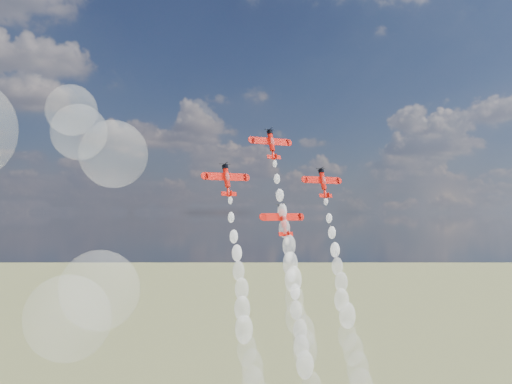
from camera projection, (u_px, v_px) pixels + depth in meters
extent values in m
cylinder|color=red|center=(271.00, 142.00, 148.36)|extent=(1.26, 2.47, 4.83)
cylinder|color=black|center=(270.00, 132.00, 149.02)|extent=(1.44, 1.62, 1.25)
cube|color=red|center=(270.00, 141.00, 148.69)|extent=(10.95, 0.67, 1.78)
cube|color=white|center=(260.00, 141.00, 147.26)|extent=(4.31, 0.16, 0.48)
cube|color=white|center=(280.00, 142.00, 150.29)|extent=(4.31, 0.16, 0.48)
cube|color=red|center=(274.00, 157.00, 147.18)|extent=(3.95, 0.37, 0.98)
cube|color=red|center=(275.00, 157.00, 146.58)|extent=(0.13, 1.78, 1.53)
ellipsoid|color=silver|center=(272.00, 141.00, 147.93)|extent=(0.99, 1.45, 2.38)
cone|color=red|center=(273.00, 154.00, 147.44)|extent=(1.26, 1.84, 2.59)
cylinder|color=red|center=(226.00, 177.00, 138.66)|extent=(1.26, 2.47, 4.83)
cylinder|color=black|center=(225.00, 167.00, 139.32)|extent=(1.44, 1.62, 1.25)
cube|color=red|center=(226.00, 177.00, 138.99)|extent=(10.95, 0.67, 1.78)
cube|color=white|center=(214.00, 176.00, 137.56)|extent=(4.31, 0.16, 0.48)
cube|color=white|center=(237.00, 177.00, 140.59)|extent=(4.31, 0.16, 0.48)
cube|color=red|center=(229.00, 194.00, 137.48)|extent=(3.95, 0.37, 0.98)
cube|color=red|center=(230.00, 194.00, 136.88)|extent=(0.13, 1.78, 1.53)
ellipsoid|color=silver|center=(228.00, 177.00, 138.23)|extent=(0.99, 1.45, 2.38)
cone|color=red|center=(228.00, 191.00, 137.74)|extent=(1.26, 1.84, 2.59)
cylinder|color=red|center=(323.00, 181.00, 152.89)|extent=(1.26, 2.47, 4.83)
cylinder|color=black|center=(321.00, 171.00, 153.56)|extent=(1.44, 1.62, 1.25)
cube|color=red|center=(322.00, 180.00, 153.22)|extent=(10.95, 0.67, 1.78)
cube|color=white|center=(312.00, 180.00, 151.80)|extent=(4.31, 0.16, 0.48)
cube|color=white|center=(331.00, 181.00, 154.82)|extent=(4.31, 0.16, 0.48)
cube|color=red|center=(326.00, 196.00, 151.72)|extent=(3.95, 0.37, 0.98)
cube|color=red|center=(327.00, 196.00, 151.12)|extent=(0.13, 1.78, 1.53)
ellipsoid|color=silver|center=(324.00, 180.00, 152.47)|extent=(0.99, 1.45, 2.38)
cone|color=red|center=(325.00, 193.00, 151.98)|extent=(1.26, 1.84, 2.59)
cylinder|color=red|center=(283.00, 218.00, 143.20)|extent=(1.26, 2.47, 4.83)
cylinder|color=black|center=(281.00, 208.00, 143.86)|extent=(1.44, 1.62, 1.25)
cube|color=red|center=(282.00, 217.00, 143.53)|extent=(10.95, 0.67, 1.78)
cube|color=white|center=(271.00, 217.00, 142.10)|extent=(4.31, 0.16, 0.48)
cube|color=white|center=(292.00, 217.00, 145.13)|extent=(4.31, 0.16, 0.48)
cube|color=red|center=(286.00, 234.00, 142.02)|extent=(3.95, 0.37, 0.98)
cube|color=red|center=(287.00, 234.00, 141.42)|extent=(0.13, 1.78, 1.53)
ellipsoid|color=silver|center=(284.00, 218.00, 142.77)|extent=(0.99, 1.45, 2.38)
cone|color=red|center=(285.00, 231.00, 142.28)|extent=(1.26, 1.84, 2.59)
sphere|color=white|center=(275.00, 164.00, 146.90)|extent=(1.02, 1.02, 1.01)
sphere|color=white|center=(277.00, 179.00, 145.66)|extent=(1.40, 1.40, 1.40)
sphere|color=white|center=(280.00, 195.00, 144.83)|extent=(1.78, 1.78, 1.78)
sphere|color=white|center=(282.00, 211.00, 143.73)|extent=(2.16, 2.16, 2.16)
sphere|color=white|center=(284.00, 229.00, 142.83)|extent=(2.55, 2.55, 2.55)
sphere|color=white|center=(289.00, 245.00, 141.25)|extent=(2.93, 2.93, 2.93)
sphere|color=white|center=(290.00, 264.00, 140.31)|extent=(3.31, 3.32, 3.31)
sphere|color=white|center=(293.00, 279.00, 139.19)|extent=(3.70, 3.70, 3.70)
sphere|color=white|center=(294.00, 299.00, 138.10)|extent=(4.08, 4.08, 4.08)
sphere|color=white|center=(296.00, 317.00, 137.11)|extent=(4.46, 4.46, 4.47)
sphere|color=white|center=(304.00, 333.00, 135.66)|extent=(4.85, 4.85, 4.85)
sphere|color=white|center=(305.00, 350.00, 134.98)|extent=(5.23, 5.23, 5.23)
sphere|color=white|center=(230.00, 200.00, 137.14)|extent=(1.02, 1.02, 1.01)
sphere|color=white|center=(231.00, 217.00, 136.06)|extent=(1.40, 1.40, 1.40)
sphere|color=white|center=(234.00, 237.00, 135.15)|extent=(1.78, 1.78, 1.78)
sphere|color=white|center=(237.00, 253.00, 134.00)|extent=(2.16, 2.17, 2.16)
sphere|color=white|center=(239.00, 271.00, 133.06)|extent=(2.55, 2.55, 2.55)
sphere|color=white|center=(242.00, 289.00, 131.84)|extent=(2.93, 2.93, 2.93)
sphere|color=white|center=(242.00, 309.00, 130.71)|extent=(3.32, 3.32, 3.31)
sphere|color=white|center=(244.00, 329.00, 129.71)|extent=(3.70, 3.70, 3.70)
sphere|color=white|center=(247.00, 350.00, 128.39)|extent=(4.08, 4.08, 4.08)
sphere|color=white|center=(252.00, 367.00, 127.90)|extent=(4.46, 4.46, 4.47)
sphere|color=white|center=(326.00, 201.00, 151.42)|extent=(1.02, 1.02, 1.01)
sphere|color=white|center=(329.00, 218.00, 150.38)|extent=(1.40, 1.40, 1.40)
sphere|color=white|center=(332.00, 233.00, 149.39)|extent=(1.78, 1.78, 1.78)
sphere|color=white|center=(335.00, 250.00, 148.37)|extent=(2.16, 2.17, 2.16)
sphere|color=white|center=(337.00, 266.00, 146.98)|extent=(2.55, 2.55, 2.55)
sphere|color=white|center=(341.00, 282.00, 146.09)|extent=(2.93, 2.93, 2.93)
sphere|color=white|center=(342.00, 300.00, 144.89)|extent=(3.31, 3.32, 3.31)
sphere|color=white|center=(347.00, 315.00, 144.28)|extent=(3.70, 3.70, 3.70)
sphere|color=white|center=(347.00, 336.00, 142.78)|extent=(4.08, 4.08, 4.08)
sphere|color=white|center=(353.00, 350.00, 141.93)|extent=(4.46, 4.46, 4.47)
sphere|color=white|center=(358.00, 369.00, 140.58)|extent=(4.85, 4.85, 4.85)
sphere|color=white|center=(287.00, 241.00, 141.70)|extent=(1.02, 1.01, 1.01)
sphere|color=white|center=(288.00, 257.00, 140.69)|extent=(1.40, 1.40, 1.40)
sphere|color=white|center=(291.00, 276.00, 139.46)|extent=(1.78, 1.78, 1.78)
sphere|color=white|center=(295.00, 292.00, 138.47)|extent=(2.16, 2.16, 2.16)
sphere|color=white|center=(296.00, 310.00, 137.22)|extent=(2.55, 2.55, 2.55)
sphere|color=white|center=(300.00, 330.00, 136.53)|extent=(2.93, 2.93, 2.93)
sphere|color=white|center=(301.00, 347.00, 135.44)|extent=(3.32, 3.32, 3.31)
sphere|color=white|center=(305.00, 365.00, 133.75)|extent=(3.70, 3.70, 3.70)
sphere|color=white|center=(114.00, 154.00, 128.40)|extent=(14.61, 14.61, 14.61)
sphere|color=white|center=(100.00, 290.00, 127.40)|extent=(17.15, 17.15, 17.15)
sphere|color=white|center=(68.00, 318.00, 123.47)|extent=(17.97, 17.97, 17.97)
sphere|color=white|center=(79.00, 132.00, 130.90)|extent=(12.28, 12.28, 12.28)
sphere|color=white|center=(71.00, 110.00, 118.39)|extent=(10.10, 10.10, 10.10)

